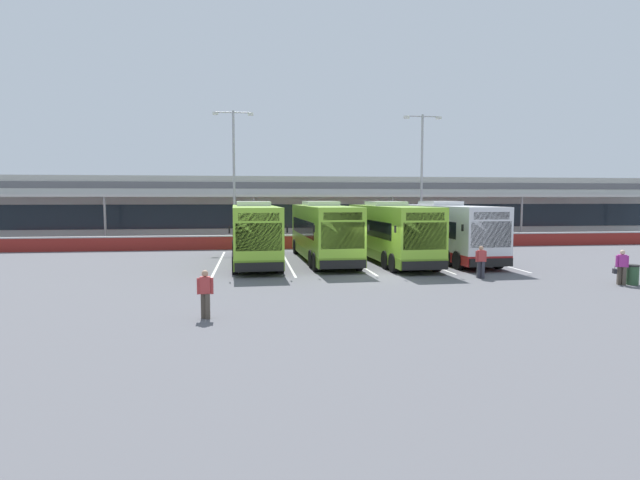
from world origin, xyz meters
name	(u,v)px	position (x,y,z in m)	size (l,w,h in m)	color
ground_plane	(375,275)	(0.00, 0.00, 0.00)	(200.00, 200.00, 0.00)	#56565B
terminal_building	(314,207)	(0.00, 26.91, 3.01)	(70.00, 13.00, 6.00)	#B7B7B2
red_barrier_wall	(333,241)	(0.00, 14.50, 0.56)	(60.00, 0.40, 1.10)	maroon
coach_bus_leftmost	(254,234)	(-6.23, 5.77, 1.79)	(3.22, 12.23, 3.78)	#8CC633
coach_bus_left_centre	(323,233)	(-1.90, 6.23, 1.79)	(3.22, 12.23, 3.78)	#8CC633
coach_bus_centre	(390,233)	(2.17, 5.25, 1.79)	(3.22, 12.23, 3.78)	#8CC633
coach_bus_right_centre	(445,232)	(6.07, 5.95, 1.79)	(3.22, 12.23, 3.78)	silver
bay_stripe_far_west	(219,263)	(-8.40, 6.00, 0.00)	(0.14, 13.00, 0.01)	silver
bay_stripe_west	(287,262)	(-4.20, 6.00, 0.00)	(0.14, 13.00, 0.01)	silver
bay_stripe_mid_west	(353,261)	(0.00, 6.00, 0.00)	(0.14, 13.00, 0.01)	silver
bay_stripe_centre	(417,260)	(4.20, 6.00, 0.00)	(0.14, 13.00, 0.01)	silver
bay_stripe_mid_east	(479,259)	(8.40, 6.00, 0.00)	(0.14, 13.00, 0.01)	silver
pedestrian_with_handbag	(621,266)	(10.44, -4.58, 0.86)	(0.64, 0.45, 1.62)	#4C4238
pedestrian_in_dark_coat	(481,261)	(4.92, -1.84, 0.87)	(0.53, 0.32, 1.62)	#33333D
pedestrian_child	(205,293)	(-7.91, -8.89, 0.87)	(0.53, 0.30, 1.62)	#4C4238
lamp_post_west	(234,170)	(-7.77, 16.74, 6.29)	(3.24, 0.28, 11.00)	#9E9EA3
lamp_post_centre	(422,171)	(8.00, 16.67, 6.29)	(3.24, 0.28, 11.00)	#9E9EA3
litter_bin	(633,275)	(11.00, -4.61, 0.47)	(0.54, 0.54, 0.93)	#2D5133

